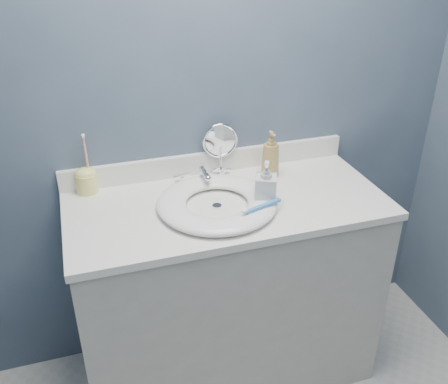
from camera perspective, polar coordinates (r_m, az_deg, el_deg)
name	(u,v)px	position (r m, az deg, el deg)	size (l,w,h in m)	color
back_wall	(206,99)	(2.02, -2.04, 10.62)	(2.20, 0.02, 2.40)	#404F60
vanity_cabinet	(227,294)	(2.17, 0.34, -11.54)	(1.20, 0.55, 0.85)	beige
countertop	(227,205)	(1.91, 0.37, -1.45)	(1.22, 0.57, 0.03)	white
backsplash	(208,162)	(2.11, -1.82, 3.41)	(1.22, 0.02, 0.09)	white
basin	(217,203)	(1.86, -0.81, -1.23)	(0.45, 0.45, 0.04)	white
drain	(217,206)	(1.87, -0.80, -1.63)	(0.04, 0.04, 0.01)	silver
faucet	(203,178)	(2.02, -2.43, 1.66)	(0.25, 0.13, 0.07)	silver
makeup_mirror	(220,146)	(2.07, -0.43, 5.24)	(0.15, 0.09, 0.22)	silver
soap_bottle_amber	(271,154)	(2.06, 5.36, 4.32)	(0.08, 0.08, 0.20)	#A5874A
soap_bottle_clear	(266,184)	(1.85, 4.82, 0.94)	(0.08, 0.08, 0.18)	silver
toothbrush_holder	(86,179)	(2.02, -15.48, 1.43)	(0.08, 0.08, 0.24)	#F2EA79
toothbrush_lying	(262,206)	(1.79, 4.36, -1.66)	(0.17, 0.07, 0.02)	#3B84D3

